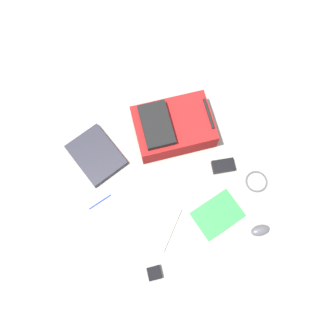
{
  "coord_description": "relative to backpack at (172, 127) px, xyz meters",
  "views": [
    {
      "loc": [
        0.51,
        -0.18,
        1.89
      ],
      "look_at": [
        -0.04,
        0.03,
        0.02
      ],
      "focal_mm": 35.82,
      "sensor_mm": 36.0,
      "label": 1
    }
  ],
  "objects": [
    {
      "name": "power_brick",
      "position": [
        0.31,
        0.2,
        -0.06
      ],
      "size": [
        0.1,
        0.14,
        0.03
      ],
      "primitive_type": "cube",
      "rotation": [
        0.0,
        0.0,
        -0.18
      ],
      "color": "black",
      "rests_on": "ground_plane"
    },
    {
      "name": "book_blue",
      "position": [
        0.5,
        -0.27,
        -0.07
      ],
      "size": [
        0.31,
        0.31,
        0.01
      ],
      "color": "silver",
      "rests_on": "ground_plane"
    },
    {
      "name": "laptop",
      "position": [
        -0.01,
        -0.48,
        -0.06
      ],
      "size": [
        0.38,
        0.33,
        0.03
      ],
      "color": "#24242C",
      "rests_on": "ground_plane"
    },
    {
      "name": "book_comic",
      "position": [
        0.57,
        0.06,
        -0.07
      ],
      "size": [
        0.24,
        0.3,
        0.01
      ],
      "color": "silver",
      "rests_on": "ground_plane"
    },
    {
      "name": "backpack",
      "position": [
        0.0,
        0.0,
        0.0
      ],
      "size": [
        0.37,
        0.48,
        0.17
      ],
      "color": "maroon",
      "rests_on": "ground_plane"
    },
    {
      "name": "earbud_pouch",
      "position": [
        0.74,
        -0.38,
        -0.06
      ],
      "size": [
        0.08,
        0.08,
        0.03
      ],
      "primitive_type": "cube",
      "rotation": [
        0.0,
        0.0,
        -0.11
      ],
      "color": "black",
      "rests_on": "ground_plane"
    },
    {
      "name": "pen_black",
      "position": [
        0.27,
        -0.54,
        -0.07
      ],
      "size": [
        0.04,
        0.14,
        0.01
      ],
      "primitive_type": "cylinder",
      "rotation": [
        1.57,
        0.0,
        0.25
      ],
      "color": "#1933B2",
      "rests_on": "ground_plane"
    },
    {
      "name": "cable_coil",
      "position": [
        0.47,
        0.35,
        -0.07
      ],
      "size": [
        0.13,
        0.13,
        0.01
      ],
      "primitive_type": "torus",
      "color": "#4C4C51",
      "rests_on": "ground_plane"
    },
    {
      "name": "computer_mouse",
      "position": [
        0.73,
        0.25,
        -0.05
      ],
      "size": [
        0.07,
        0.11,
        0.04
      ],
      "primitive_type": "ellipsoid",
      "rotation": [
        0.0,
        0.0,
        -0.1
      ],
      "color": "#4C4C51",
      "rests_on": "ground_plane"
    },
    {
      "name": "ground_plane",
      "position": [
        0.26,
        -0.13,
        -0.07
      ],
      "size": [
        3.4,
        3.4,
        0.0
      ],
      "primitive_type": "plane",
      "color": "gray"
    }
  ]
}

